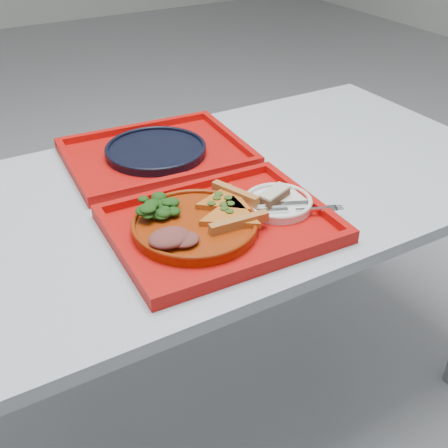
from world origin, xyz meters
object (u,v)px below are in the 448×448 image
(navy_plate, at_px, (156,151))
(dessert_bar, at_px, (274,195))
(tray_far, at_px, (156,156))
(tray_main, at_px, (221,227))
(dinner_plate, at_px, (195,226))

(navy_plate, relative_size, dessert_bar, 3.03)
(tray_far, distance_m, navy_plate, 0.01)
(dessert_bar, bearing_deg, tray_main, 163.81)
(navy_plate, height_order, dessert_bar, dessert_bar)
(dinner_plate, height_order, dessert_bar, dessert_bar)
(dinner_plate, distance_m, navy_plate, 0.38)
(dinner_plate, height_order, navy_plate, dinner_plate)
(navy_plate, bearing_deg, tray_far, 180.00)
(dinner_plate, xyz_separation_m, navy_plate, (0.08, 0.37, -0.00))
(navy_plate, bearing_deg, dessert_bar, -71.65)
(tray_main, relative_size, navy_plate, 1.73)
(tray_far, bearing_deg, navy_plate, 3.92)
(tray_main, relative_size, tray_far, 1.00)
(tray_main, height_order, dessert_bar, dessert_bar)
(tray_main, xyz_separation_m, dinner_plate, (-0.05, 0.01, 0.02))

